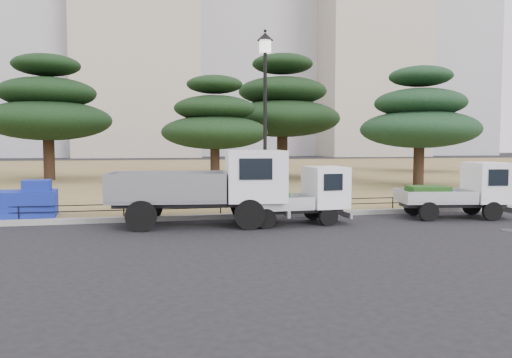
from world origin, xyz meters
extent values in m
plane|color=black|center=(0.00, 0.00, 0.00)|extent=(220.00, 220.00, 0.00)
cube|color=olive|center=(0.00, 30.60, 0.07)|extent=(120.00, 56.00, 0.15)
cube|color=gray|center=(0.00, 2.60, 0.08)|extent=(120.00, 0.25, 0.16)
cylinder|color=black|center=(-0.52, 0.45, 0.43)|extent=(0.87, 0.26, 0.86)
cylinder|color=black|center=(-0.32, 2.31, 0.43)|extent=(0.87, 0.26, 0.86)
cylinder|color=black|center=(-3.45, 0.76, 0.43)|extent=(0.87, 0.26, 0.86)
cylinder|color=black|center=(-3.25, 2.63, 0.43)|extent=(0.87, 0.26, 0.86)
cube|color=#2D2D30|center=(-1.84, 1.53, 0.65)|extent=(4.86, 1.52, 0.15)
cube|color=slate|center=(-2.69, 1.62, 1.14)|extent=(3.50, 2.21, 0.83)
cube|color=silver|center=(-0.17, 1.35, 1.46)|extent=(1.87, 2.20, 1.47)
cylinder|color=black|center=(1.85, 0.62, 0.28)|extent=(0.57, 0.18, 0.56)
cylinder|color=black|center=(1.79, 1.85, 0.28)|extent=(0.57, 0.18, 0.56)
cylinder|color=black|center=(-0.03, 0.53, 0.28)|extent=(0.57, 0.18, 0.56)
cylinder|color=black|center=(-0.09, 1.76, 0.28)|extent=(0.57, 0.18, 0.56)
cube|color=#2D2D30|center=(0.91, 1.19, 0.41)|extent=(3.07, 0.85, 0.13)
cube|color=silver|center=(0.36, 1.16, 0.67)|extent=(2.15, 1.38, 0.38)
cube|color=white|center=(1.98, 1.24, 1.09)|extent=(1.12, 1.44, 1.21)
cube|color=#1D671F|center=(0.15, 1.15, 0.76)|extent=(1.19, 0.89, 0.41)
cylinder|color=black|center=(7.16, 0.46, 0.30)|extent=(0.62, 0.26, 0.60)
cylinder|color=black|center=(7.37, 1.76, 0.30)|extent=(0.62, 0.26, 0.60)
cylinder|color=black|center=(5.18, 0.78, 0.30)|extent=(0.62, 0.26, 0.60)
cylinder|color=black|center=(5.39, 2.09, 0.30)|extent=(0.62, 0.26, 0.60)
cube|color=#2D2D30|center=(6.30, 1.27, 0.44)|extent=(3.32, 1.25, 0.14)
cube|color=#ACB0B4|center=(5.72, 1.36, 0.71)|extent=(2.42, 1.71, 0.40)
cube|color=silver|center=(7.43, 1.08, 1.15)|extent=(1.35, 1.65, 1.27)
cube|color=#1E4D16|center=(5.50, 1.40, 0.81)|extent=(1.36, 1.08, 0.44)
cylinder|color=black|center=(0.50, 2.90, 0.23)|extent=(0.44, 0.44, 0.16)
cylinder|color=black|center=(0.50, 2.90, 2.81)|extent=(0.12, 0.12, 5.00)
cylinder|color=white|center=(0.50, 2.90, 5.51)|extent=(0.40, 0.40, 0.40)
cone|color=black|center=(0.50, 2.90, 5.83)|extent=(0.52, 0.52, 0.25)
cylinder|color=black|center=(0.00, 2.75, 0.35)|extent=(38.00, 0.03, 0.03)
cylinder|color=black|center=(0.00, 2.75, 0.53)|extent=(38.00, 0.03, 0.03)
cylinder|color=black|center=(0.00, 2.75, 0.35)|extent=(0.04, 0.04, 0.40)
cube|color=#1527A2|center=(-6.91, 3.39, 0.55)|extent=(1.80, 1.38, 0.79)
cube|color=#1527A2|center=(-6.57, 3.22, 1.12)|extent=(0.85, 0.74, 0.34)
cylinder|color=#2D2D30|center=(6.50, -1.20, 0.01)|extent=(0.60, 0.60, 0.01)
cylinder|color=black|center=(-9.28, 20.02, 1.65)|extent=(0.68, 0.68, 3.01)
ellipsoid|color=black|center=(-9.28, 20.02, 3.83)|extent=(7.72, 7.72, 2.47)
ellipsoid|color=black|center=(-9.28, 20.02, 5.52)|extent=(5.89, 5.89, 1.89)
ellipsoid|color=black|center=(-9.28, 20.02, 7.21)|extent=(4.07, 4.07, 1.30)
cylinder|color=black|center=(0.41, 14.79, 1.32)|extent=(0.53, 0.53, 2.35)
ellipsoid|color=black|center=(0.41, 14.79, 3.03)|extent=(5.92, 5.92, 1.90)
ellipsoid|color=black|center=(0.41, 14.79, 4.35)|extent=(4.52, 4.52, 1.45)
ellipsoid|color=black|center=(0.41, 14.79, 5.67)|extent=(3.12, 3.12, 1.00)
cylinder|color=black|center=(5.58, 19.49, 1.76)|extent=(0.72, 0.72, 3.21)
ellipsoid|color=black|center=(5.58, 19.49, 4.08)|extent=(7.72, 7.72, 2.47)
ellipsoid|color=black|center=(5.58, 19.49, 5.89)|extent=(5.90, 5.90, 1.89)
ellipsoid|color=black|center=(5.58, 19.49, 7.69)|extent=(4.07, 4.07, 1.30)
cylinder|color=black|center=(10.79, 11.04, 1.38)|extent=(0.55, 0.55, 2.46)
ellipsoid|color=#17341C|center=(10.79, 11.04, 3.16)|extent=(6.23, 6.23, 2.00)
ellipsoid|color=#17341C|center=(10.79, 11.04, 4.54)|extent=(4.76, 4.76, 1.52)
ellipsoid|color=#17341C|center=(10.79, 11.04, 5.92)|extent=(3.29, 3.29, 1.05)
cylinder|color=black|center=(18.48, 24.11, 1.42)|extent=(0.57, 0.57, 2.54)
ellipsoid|color=black|center=(18.48, 24.11, 3.26)|extent=(6.48, 6.48, 2.07)
ellipsoid|color=black|center=(18.48, 24.11, 4.68)|extent=(4.95, 4.95, 1.58)
ellipsoid|color=black|center=(18.48, 24.11, 6.11)|extent=(3.42, 3.42, 1.09)
cube|color=#AAA08C|center=(-5.00, 85.00, 27.50)|extent=(22.00, 20.00, 55.00)
cube|color=#AAA08C|center=(40.00, 82.00, 24.00)|extent=(20.00, 18.00, 48.00)
cylinder|color=#D83F33|center=(72.00, 85.00, 30.00)|extent=(1.80, 1.80, 60.00)
camera|label=1|loc=(-3.23, -12.98, 2.37)|focal=35.00mm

